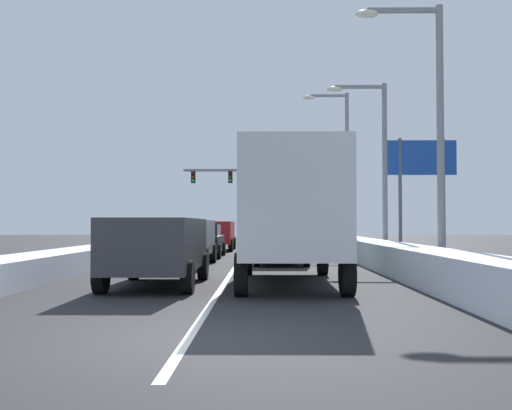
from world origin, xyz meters
The scene contains 17 objects.
ground_plane centered at (0.00, 16.80, 0.00)m, with size 120.00×120.00×0.00m, color #28282B.
lane_stripe_between_right_lane_and_center_lane centered at (0.00, 20.99, 0.00)m, with size 0.14×46.19×0.01m, color silver.
snow_bank_right_shoulder centered at (5.30, 20.99, 0.44)m, with size 1.42×46.19×0.88m, color silver.
snow_bank_left_shoulder centered at (-5.30, 20.99, 0.34)m, with size 1.62×46.19×0.69m, color silver.
box_truck_right_lane_nearest centered at (1.66, 7.44, 1.90)m, with size 2.53×7.20×3.36m.
sedan_tan_right_lane_second centered at (1.67, 15.42, 0.76)m, with size 2.00×4.50×1.51m.
suv_white_right_lane_third centered at (1.83, 21.98, 1.02)m, with size 2.16×4.90×1.67m.
sedan_silver_right_lane_fourth centered at (1.61, 28.39, 0.76)m, with size 2.00×4.50×1.51m.
suv_charcoal_center_lane_nearest centered at (-1.61, 7.12, 1.02)m, with size 2.16×4.90×1.67m.
suv_gray_center_lane_second centered at (-1.94, 14.42, 1.02)m, with size 2.16×4.90×1.67m.
sedan_black_center_lane_third centered at (-1.85, 20.17, 0.76)m, with size 2.00×4.50×1.51m.
suv_red_center_lane_fourth centered at (-1.75, 27.29, 1.02)m, with size 2.16×4.90×1.67m.
traffic_light_gantry centered at (1.18, 41.97, 4.72)m, with size 10.60×0.47×6.20m.
street_lamp_right_near centered at (6.02, 10.50, 4.91)m, with size 2.66×0.36×8.20m.
street_lamp_right_mid centered at (5.99, 18.89, 4.67)m, with size 2.66×0.36×7.75m.
street_lamp_right_far centered at (5.54, 27.29, 5.40)m, with size 2.66×0.36×9.14m.
roadside_sign_right centered at (8.33, 20.21, 4.02)m, with size 3.20×0.16×5.50m.
Camera 1 is at (1.00, -7.92, 1.54)m, focal length 42.73 mm.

